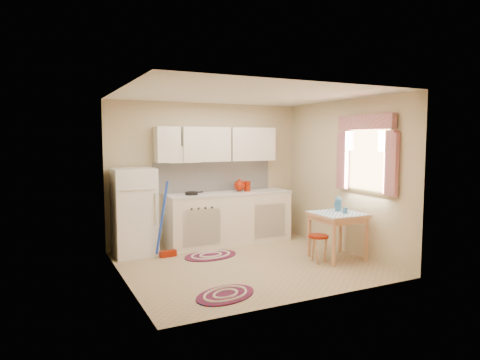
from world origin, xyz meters
The scene contains 14 objects.
room_shell centered at (0.16, 0.24, 1.60)m, with size 3.64×3.60×2.52m.
fridge centered at (-1.40, 1.25, 0.70)m, with size 0.65×0.60×1.40m, color white.
broom centered at (-0.95, 0.90, 0.60)m, with size 0.28×0.12×1.20m, color blue, non-canonical shape.
base_cabinets centered at (0.29, 1.30, 0.44)m, with size 2.25×0.60×0.88m, color white.
countertop centered at (0.29, 1.30, 0.90)m, with size 2.27×0.62×0.04m, color silver.
frying_pan centered at (-0.42, 1.25, 0.94)m, with size 0.22×0.22×0.05m, color black.
red_kettle centered at (0.50, 1.30, 1.03)m, with size 0.22×0.20×0.22m, color maroon, non-canonical shape.
red_canister centered at (0.66, 1.30, 1.00)m, with size 0.12×0.12×0.16m, color maroon.
table centered at (1.38, -0.37, 0.36)m, with size 0.72×0.72×0.72m, color tan.
stool centered at (1.00, -0.40, 0.21)m, with size 0.30×0.30×0.42m, color maroon.
coffee_pot centered at (1.48, -0.25, 0.85)m, with size 0.13×0.11×0.27m, color #2F6691, non-canonical shape.
mug centered at (1.44, -0.47, 0.77)m, with size 0.07×0.07×0.10m, color #2F6691.
rug_center centered at (-0.33, 0.65, 0.01)m, with size 0.89×0.59×0.02m, color maroon, non-canonical shape.
rug_left centered at (-0.83, -1.04, 0.01)m, with size 0.82×0.55×0.02m, color maroon, non-canonical shape.
Camera 1 is at (-2.84, -5.56, 1.85)m, focal length 32.00 mm.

